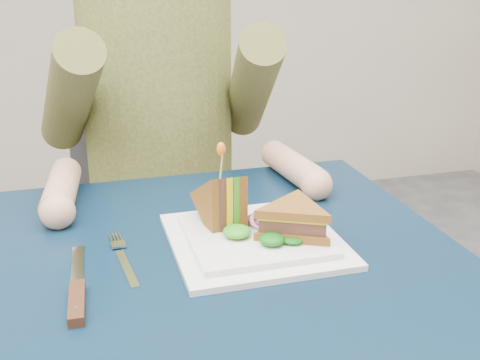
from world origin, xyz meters
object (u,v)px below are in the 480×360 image
object	(u,v)px
table	(220,303)
diner	(158,71)
sandwich_flat	(294,220)
chair	(159,207)
sandwich_upright	(222,204)
plate	(255,238)
knife	(77,295)
fork	(124,260)

from	to	relation	value
table	diner	size ratio (longest dim) A/B	1.01
sandwich_flat	chair	bearing A→B (deg)	100.21
chair	sandwich_upright	world-z (taller)	chair
chair	plate	xyz separation A→B (m)	(0.06, -0.64, 0.20)
sandwich_flat	knife	distance (m)	0.34
chair	fork	size ratio (longest dim) A/B	5.18
chair	table	bearing A→B (deg)	-90.00
table	chair	world-z (taller)	chair
fork	table	bearing A→B (deg)	-10.48
sandwich_upright	knife	size ratio (longest dim) A/B	0.58
table	sandwich_upright	bearing A→B (deg)	72.67
sandwich_flat	fork	size ratio (longest dim) A/B	0.99
chair	sandwich_flat	distance (m)	0.72
sandwich_flat	knife	world-z (taller)	sandwich_flat
chair	fork	distance (m)	0.69
sandwich_upright	plate	bearing A→B (deg)	-47.15
sandwich_flat	plate	bearing A→B (deg)	155.56
diner	table	bearing A→B (deg)	-90.00
table	sandwich_upright	xyz separation A→B (m)	(0.02, 0.07, 0.13)
table	diner	xyz separation A→B (m)	(-0.00, 0.56, 0.26)
fork	knife	distance (m)	0.11
knife	diner	bearing A→B (deg)	71.39
sandwich_flat	sandwich_upright	world-z (taller)	sandwich_upright
chair	diner	size ratio (longest dim) A/B	1.25
sandwich_upright	fork	size ratio (longest dim) A/B	0.71
chair	sandwich_upright	size ratio (longest dim) A/B	7.26
fork	sandwich_flat	bearing A→B (deg)	-4.90
table	diner	distance (m)	0.62
table	fork	distance (m)	0.16
plate	knife	distance (m)	0.29
plate	fork	world-z (taller)	plate
table	fork	world-z (taller)	fork
knife	chair	bearing A→B (deg)	74.08
diner	knife	size ratio (longest dim) A/B	3.36
plate	sandwich_upright	size ratio (longest dim) A/B	2.03
plate	knife	size ratio (longest dim) A/B	1.17
chair	knife	bearing A→B (deg)	-105.92
sandwich_upright	fork	xyz separation A→B (m)	(-0.16, -0.05, -0.05)
diner	plate	bearing A→B (deg)	-83.01
sandwich_flat	fork	xyz separation A→B (m)	(-0.26, 0.02, -0.04)
diner	sandwich_upright	bearing A→B (deg)	-87.28
table	knife	size ratio (longest dim) A/B	3.38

